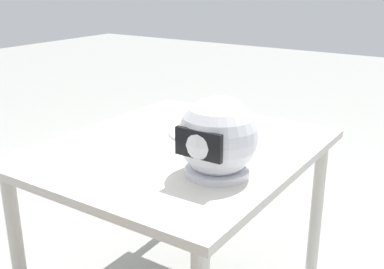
{
  "coord_description": "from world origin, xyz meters",
  "views": [
    {
      "loc": [
        -0.94,
        1.32,
        1.3
      ],
      "look_at": [
        0.0,
        -0.09,
        0.72
      ],
      "focal_mm": 43.69,
      "sensor_mm": 36.0,
      "label": 1
    }
  ],
  "objects": [
    {
      "name": "pizza_plate",
      "position": [
        0.0,
        -0.17,
        0.71
      ],
      "size": [
        0.28,
        0.28,
        0.01
      ],
      "primitive_type": "cylinder",
      "color": "white",
      "rests_on": "dining_table"
    },
    {
      "name": "motorcycle_helmet",
      "position": [
        -0.25,
        0.14,
        0.82
      ],
      "size": [
        0.25,
        0.25,
        0.25
      ],
      "color": "silver",
      "rests_on": "dining_table"
    },
    {
      "name": "pizza",
      "position": [
        0.01,
        -0.18,
        0.73
      ],
      "size": [
        0.22,
        0.22,
        0.06
      ],
      "color": "tan",
      "rests_on": "pizza_plate"
    },
    {
      "name": "dining_table",
      "position": [
        0.0,
        0.0,
        0.62
      ],
      "size": [
        0.9,
        1.05,
        0.7
      ],
      "color": "beige",
      "rests_on": "ground"
    }
  ]
}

